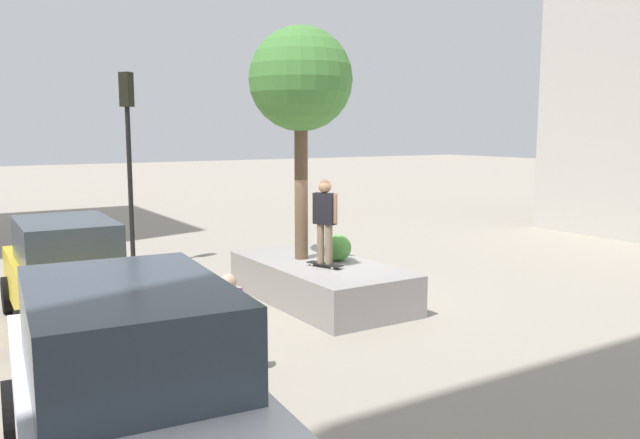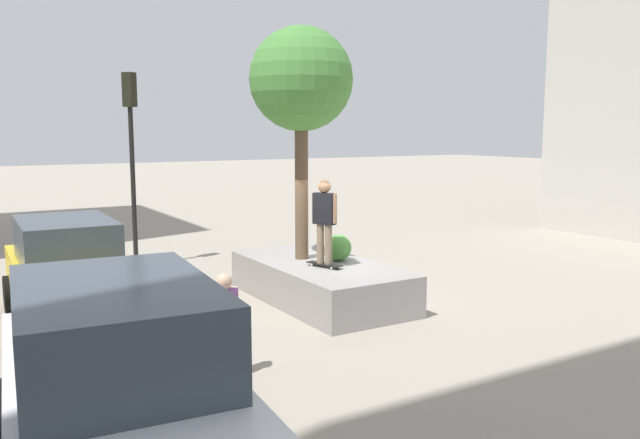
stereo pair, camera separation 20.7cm
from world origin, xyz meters
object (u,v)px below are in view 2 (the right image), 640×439
planter_ledge (320,282)px  police_car (116,387)px  skateboard (324,264)px  plaza_tree (301,82)px  sedan_parked (66,271)px  traffic_light_corner (132,137)px  passerby_with_bag (225,318)px  skateboarder (324,216)px

planter_ledge → police_car: 7.49m
skateboard → plaza_tree: bearing=-2.6°
plaza_tree → skateboard: (-1.00, 0.05, -3.65)m
plaza_tree → skateboard: bearing=177.4°
sedan_parked → traffic_light_corner: 5.48m
passerby_with_bag → planter_ledge: bearing=-48.8°
skateboard → planter_ledge: bearing=-20.0°
sedan_parked → police_car: bearing=174.4°
plaza_tree → police_car: (-5.73, 5.27, -3.43)m
skateboarder → traffic_light_corner: 6.34m
plaza_tree → skateboarder: 2.84m
skateboard → police_car: (-4.73, 5.23, 0.22)m
police_car → skateboarder: bearing=-47.8°
passerby_with_bag → sedan_parked: bearing=19.9°
skateboarder → police_car: bearing=132.2°
traffic_light_corner → sedan_parked: bearing=150.7°
skateboarder → plaza_tree: bearing=-2.6°
skateboard → passerby_with_bag: bearing=128.1°
police_car → skateboard: bearing=-47.8°
police_car → passerby_with_bag: size_ratio=3.10×
sedan_parked → passerby_with_bag: sedan_parked is taller
passerby_with_bag → police_car: bearing=137.6°
planter_ledge → skateboarder: 1.51m
planter_ledge → passerby_with_bag: bearing=131.2°
planter_ledge → sedan_parked: bearing=77.9°
traffic_light_corner → police_car: bearing=163.9°
traffic_light_corner → passerby_with_bag: bearing=173.2°
planter_ledge → traffic_light_corner: (5.33, 2.35, 2.95)m
plaza_tree → sedan_parked: (0.45, 4.66, -3.52)m
traffic_light_corner → passerby_with_bag: (-8.26, 0.99, -2.47)m
sedan_parked → planter_ledge: bearing=-102.1°
skateboarder → sedan_parked: (1.45, 4.62, -0.86)m
planter_ledge → passerby_with_bag: (-2.93, 3.34, 0.48)m
planter_ledge → skateboard: bearing=160.0°
traffic_light_corner → skateboarder: bearing=-159.1°
skateboard → police_car: 7.06m
plaza_tree → skateboarder: (-1.00, 0.05, -2.66)m
plaza_tree → sedan_parked: bearing=84.5°
skateboard → traffic_light_corner: size_ratio=0.17×
sedan_parked → passerby_with_bag: size_ratio=2.77×
planter_ledge → skateboarder: (-0.43, 0.16, 1.45)m
police_car → passerby_with_bag: (2.23, -2.04, -0.20)m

